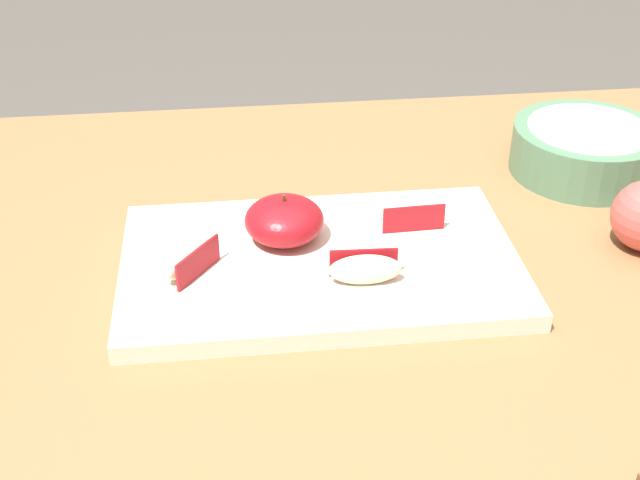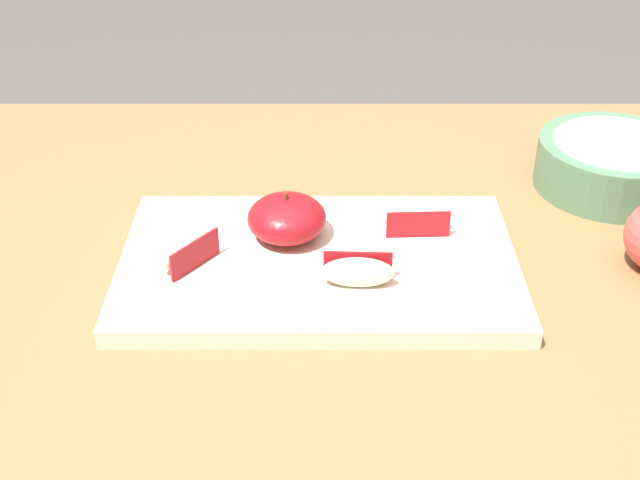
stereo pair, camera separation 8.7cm
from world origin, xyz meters
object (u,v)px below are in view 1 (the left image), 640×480
cutting_board (320,264)px  apple_wedge_near_knife (411,213)px  apple_half_skin_up (284,220)px  apple_wedge_back (365,269)px  apple_wedge_right (189,259)px  ceramic_fruit_bowl (586,149)px

cutting_board → apple_wedge_near_knife: (0.11, 0.05, 0.03)m
cutting_board → apple_half_skin_up: size_ratio=4.86×
apple_wedge_back → apple_wedge_right: bearing=167.6°
apple_half_skin_up → apple_wedge_near_knife: bearing=4.7°
apple_wedge_back → apple_wedge_near_knife: bearing=56.2°
apple_wedge_back → apple_wedge_near_knife: (0.07, 0.10, 0.00)m
cutting_board → ceramic_fruit_bowl: bearing=27.5°
apple_half_skin_up → apple_wedge_right: size_ratio=1.18×
apple_wedge_near_knife → apple_wedge_right: bearing=-165.3°
apple_half_skin_up → apple_wedge_near_knife: 0.14m
ceramic_fruit_bowl → apple_wedge_back: bearing=-143.4°
apple_half_skin_up → apple_wedge_right: 0.11m
apple_wedge_back → ceramic_fruit_bowl: ceramic_fruit_bowl is taller
apple_wedge_near_knife → ceramic_fruit_bowl: 0.29m
apple_wedge_right → ceramic_fruit_bowl: (0.50, 0.20, -0.00)m
apple_wedge_back → apple_half_skin_up: bearing=129.0°
ceramic_fruit_bowl → apple_wedge_near_knife: bearing=-151.5°
cutting_board → apple_wedge_near_knife: 0.12m
apple_wedge_right → ceramic_fruit_bowl: 0.54m
apple_wedge_near_knife → apple_wedge_back: bearing=-123.8°
cutting_board → ceramic_fruit_bowl: 0.41m
cutting_board → apple_wedge_right: bearing=-174.2°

